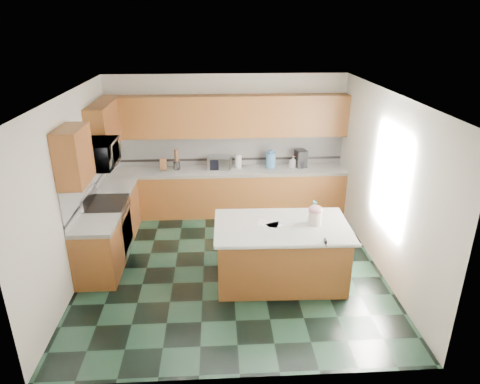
{
  "coord_description": "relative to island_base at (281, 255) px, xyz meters",
  "views": [
    {
      "loc": [
        -0.2,
        -5.87,
        3.68
      ],
      "look_at": [
        0.15,
        0.35,
        1.12
      ],
      "focal_mm": 32.0,
      "sensor_mm": 36.0,
      "label": 1
    }
  ],
  "objects": [
    {
      "name": "range_oven_door",
      "position": [
        -2.42,
        0.93,
        -0.03
      ],
      "size": [
        0.02,
        0.68,
        0.55
      ],
      "primitive_type": "cube",
      "color": "black",
      "rests_on": "range_body"
    },
    {
      "name": "back_base_cab",
      "position": [
        -0.71,
        2.43,
        0.0
      ],
      "size": [
        4.6,
        0.6,
        0.86
      ],
      "primitive_type": "cube",
      "color": "#4B2512",
      "rests_on": "ground"
    },
    {
      "name": "left_accent_band",
      "position": [
        -2.99,
        0.98,
        0.61
      ],
      "size": [
        0.01,
        2.3,
        0.05
      ],
      "primitive_type": "cube",
      "color": "black",
      "rests_on": "wall_left"
    },
    {
      "name": "treat_jar_lid",
      "position": [
        0.47,
        -0.0,
        0.72
      ],
      "size": [
        0.21,
        0.21,
        0.13
      ],
      "primitive_type": "ellipsoid",
      "color": "#CD8895",
      "rests_on": "treat_jar"
    },
    {
      "name": "island_base",
      "position": [
        0.0,
        0.0,
        0.0
      ],
      "size": [
        1.85,
        1.09,
        0.86
      ],
      "primitive_type": "cube",
      "rotation": [
        0.0,
        0.0,
        -0.03
      ],
      "color": "#4B2512",
      "rests_on": "ground"
    },
    {
      "name": "treat_jar",
      "position": [
        0.47,
        -0.0,
        0.59
      ],
      "size": [
        0.21,
        0.21,
        0.19
      ],
      "primitive_type": "cylinder",
      "rotation": [
        0.0,
        0.0,
        0.17
      ],
      "color": "beige",
      "rests_on": "island_top"
    },
    {
      "name": "island_top",
      "position": [
        0.0,
        -0.0,
        0.46
      ],
      "size": [
        1.96,
        1.19,
        0.06
      ],
      "primitive_type": "cube",
      "rotation": [
        0.0,
        0.0,
        -0.03
      ],
      "color": "silver",
      "rests_on": "island_base"
    },
    {
      "name": "paper_sheet_a",
      "position": [
        -0.09,
        -0.0,
        0.49
      ],
      "size": [
        0.29,
        0.26,
        0.0
      ],
      "primitive_type": "cube",
      "rotation": [
        0.0,
        0.0,
        0.41
      ],
      "color": "white",
      "rests_on": "island_top"
    },
    {
      "name": "wall_right",
      "position": [
        1.61,
        0.43,
        0.92
      ],
      "size": [
        0.04,
        4.6,
        2.7
      ],
      "primitive_type": "cube",
      "color": "white",
      "rests_on": "ground"
    },
    {
      "name": "back_countertop",
      "position": [
        -0.71,
        2.43,
        0.46
      ],
      "size": [
        4.6,
        0.64,
        0.06
      ],
      "primitive_type": "cube",
      "color": "silver",
      "rests_on": "back_base_cab"
    },
    {
      "name": "ceiling",
      "position": [
        -0.71,
        0.43,
        2.27
      ],
      "size": [
        4.6,
        4.6,
        0.0
      ],
      "primitive_type": "plane",
      "color": "white",
      "rests_on": "ground"
    },
    {
      "name": "coffee_maker",
      "position": [
        0.74,
        2.51,
        0.66
      ],
      "size": [
        0.25,
        0.26,
        0.34
      ],
      "primitive_type": "cube",
      "rotation": [
        0.0,
        0.0,
        0.24
      ],
      "color": "black",
      "rests_on": "back_countertop"
    },
    {
      "name": "clamp_body",
      "position": [
        0.49,
        -0.55,
        0.5
      ],
      "size": [
        0.03,
        0.09,
        0.08
      ],
      "primitive_type": "cube",
      "rotation": [
        0.0,
        0.0,
        -0.02
      ],
      "color": "black",
      "rests_on": "island_top"
    },
    {
      "name": "island_bullnose",
      "position": [
        0.0,
        -0.57,
        0.46
      ],
      "size": [
        1.93,
        0.11,
        0.06
      ],
      "primitive_type": "cylinder",
      "rotation": [
        0.0,
        1.57,
        -0.03
      ],
      "color": "silver",
      "rests_on": "island_base"
    },
    {
      "name": "floor",
      "position": [
        -0.71,
        0.43,
        -0.43
      ],
      "size": [
        4.6,
        4.6,
        0.0
      ],
      "primitive_type": "plane",
      "color": "black",
      "rests_on": "ground"
    },
    {
      "name": "paper_towel_base",
      "position": [
        -0.49,
        2.53,
        0.5
      ],
      "size": [
        0.18,
        0.18,
        0.01
      ],
      "primitive_type": "cylinder",
      "color": "#B7B7BC",
      "rests_on": "back_countertop"
    },
    {
      "name": "left_counter_front",
      "position": [
        -2.71,
        0.19,
        0.46
      ],
      "size": [
        0.64,
        0.72,
        0.06
      ],
      "primitive_type": "cube",
      "color": "silver",
      "rests_on": "left_base_cab_front"
    },
    {
      "name": "water_jug_neck",
      "position": [
        0.14,
        2.49,
        0.83
      ],
      "size": [
        0.09,
        0.09,
        0.04
      ],
      "primitive_type": "cylinder",
      "color": "teal",
      "rests_on": "water_jug"
    },
    {
      "name": "back_upper_cab",
      "position": [
        -0.71,
        2.57,
        1.51
      ],
      "size": [
        4.6,
        0.33,
        0.78
      ],
      "primitive_type": "cube",
      "color": "#4B2512",
      "rests_on": "wall_back"
    },
    {
      "name": "paper_towel",
      "position": [
        -0.49,
        2.53,
        0.63
      ],
      "size": [
        0.12,
        0.12,
        0.27
      ],
      "primitive_type": "cylinder",
      "color": "white",
      "rests_on": "back_countertop"
    },
    {
      "name": "range_body",
      "position": [
        -2.71,
        0.93,
        0.01
      ],
      "size": [
        0.6,
        0.76,
        0.88
      ],
      "primitive_type": "cube",
      "color": "#B7B7BC",
      "rests_on": "ground"
    },
    {
      "name": "utensil_bundle",
      "position": [
        -1.69,
        2.51,
        0.78
      ],
      "size": [
        0.08,
        0.08,
        0.24
      ],
      "primitive_type": "cylinder",
      "color": "#472814",
      "rests_on": "utensil_crock"
    },
    {
      "name": "coffee_carafe",
      "position": [
        0.74,
        2.46,
        0.56
      ],
      "size": [
        0.14,
        0.14,
        0.14
      ],
      "primitive_type": "cylinder",
      "color": "black",
      "rests_on": "back_countertop"
    },
    {
      "name": "wall_left",
      "position": [
        -3.03,
        0.43,
        0.92
      ],
      "size": [
        0.04,
        4.6,
        2.7
      ],
      "primitive_type": "cube",
      "color": "white",
      "rests_on": "ground"
    },
    {
      "name": "left_base_cab_front",
      "position": [
        -2.71,
        0.19,
        0.0
      ],
      "size": [
        0.6,
        0.72,
        0.86
      ],
      "primitive_type": "cube",
      "color": "#4B2512",
      "rests_on": "ground"
    },
    {
      "name": "left_base_cab_rear",
      "position": [
        -2.71,
        1.72,
        0.0
      ],
      "size": [
        0.6,
        0.82,
        0.86
      ],
      "primitive_type": "cube",
      "color": "#4B2512",
      "rests_on": "ground"
    },
    {
      "name": "knife_block",
      "position": [
        -1.95,
        2.48,
        0.61
      ],
      "size": [
        0.14,
        0.18,
        0.25
      ],
      "primitive_type": "cube",
      "rotation": [
        -0.31,
        0.0,
        0.09
      ],
      "color": "#472814",
      "rests_on": "back_countertop"
    },
    {
      "name": "treat_jar_knob_end_r",
      "position": [
        0.51,
        -0.0,
        0.76
      ],
      "size": [
        0.04,
        0.04,
        0.04
      ],
      "primitive_type": "sphere",
      "color": "tan",
      "rests_on": "treat_jar_lid"
    },
    {
      "name": "left_backsplash",
      "position": [
        -3.0,
        0.98,
        0.81
      ],
      "size": [
        0.02,
        2.3,
        0.63
      ],
      "primitive_type": "cube",
      "color": "silver",
      "rests_on": "wall_left"
    },
    {
      "name": "treat_jar_knob",
      "position": [
        0.47,
        -0.0,
        0.76
      ],
      "size": [
        0.07,
        0.02,
        0.02
      ],
      "primitive_type": "cylinder",
      "rotation": [
        0.0,
        1.57,
        0.0
      ],
      "color": "tan",
      "rests_on": "treat_jar_lid"
    },
    {
      "name": "left_counter_rear",
      "position": [
        -2.71,
        1.72,
        0.46
      ],
      "size": [
        0.64,
        0.82,
        0.06
      ],
      "primitive_type": "cube",
      "color": "silver",
      "rests_on": "left_base_cab_rear"
    },
    {
      "name": "window_light_proxy",
      "position": [
        1.58,
        0.23,
        1.07
      ],
      "size": [
        0.02,
        1.4,
        1.1
      ],
      "primitive_type": "cube",
      "color": "white",
      "rests_on": "wall_right"
    },
    {
      "name": "wall_back",
      "position": [
        -0.71,
        2.75,
        0.92
      ],
      "size": [
        4.6,
        0.04,
        2.7
      ],
      "primitive_type": "cube",
      "color": "white",
      "rests_on": "ground"
    },
    {
      "name": "back_backsplash",
      "position": [
        -0.71,
        2.72,
        0.81
      ],
      "size": [
        4.6,
        0.02,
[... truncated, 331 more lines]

